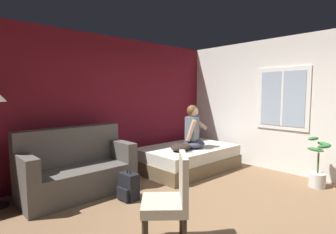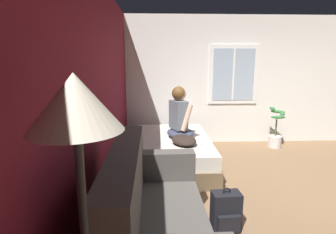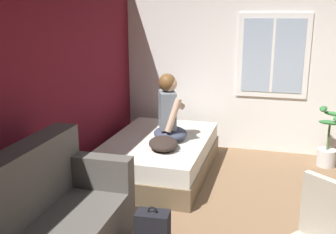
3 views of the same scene
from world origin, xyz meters
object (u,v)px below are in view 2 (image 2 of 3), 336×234
Objects in this scene: throw_pillow at (184,140)px; cell_phone at (201,144)px; bed at (171,151)px; potted_plant at (276,133)px; person_seated at (180,117)px; couch at (152,222)px; floor_lamp at (78,144)px; backpack at (226,211)px.

cell_phone is at bearing -91.09° from throw_pillow.
bed is 4.20× the size of throw_pillow.
throw_pillow is 3.33× the size of cell_phone.
cell_phone reaches higher than bed.
cell_phone is 0.17× the size of potted_plant.
bed is at bearing 111.13° from potted_plant.
cell_phone is (-0.39, -0.30, -0.35)m from person_seated.
cell_phone is (1.89, -0.72, 0.09)m from couch.
floor_lamp is at bearing 170.74° from bed.
bed is 0.64m from cell_phone.
couch is at bearing 169.52° from person_seated.
couch is 1.96× the size of person_seated.
cell_phone is at bearing 125.02° from potted_plant.
throw_pillow is at bearing -13.62° from couch.
bed is 0.52m from throw_pillow.
floor_lamp is 2.00× the size of potted_plant.
person_seated is (2.28, -0.42, 0.44)m from couch.
throw_pillow is 0.28× the size of floor_lamp.
floor_lamp is (-3.32, 0.68, 0.59)m from person_seated.
couch is 1.01× the size of floor_lamp.
backpack is (0.47, -0.77, -0.20)m from couch.
backpack is 1.45m from cell_phone.
cell_phone is (-0.01, -0.26, -0.07)m from throw_pillow.
floor_lamp reaches higher than backpack.
backpack is at bearing -169.16° from person_seated.
throw_pillow is (1.43, 0.31, 0.36)m from backpack.
cell_phone is 0.08× the size of floor_lamp.
person_seated is 1.82× the size of throw_pillow.
couch is 4.01m from potted_plant.
person_seated is at bearing 112.29° from potted_plant.
backpack is 0.95× the size of throw_pillow.
couch is (-2.28, 0.29, 0.16)m from bed.
couch is 1.49m from floor_lamp.
floor_lamp reaches higher than couch.
backpack is 0.54× the size of potted_plant.
throw_pillow is at bearing -174.56° from person_seated.
bed is 2.37× the size of potted_plant.
potted_plant is at bearing -94.00° from cell_phone.
backpack is at bearing 142.87° from cell_phone.
cell_phone is 2.17m from potted_plant.
couch reaches higher than throw_pillow.
cell_phone is at bearing -131.62° from bed.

